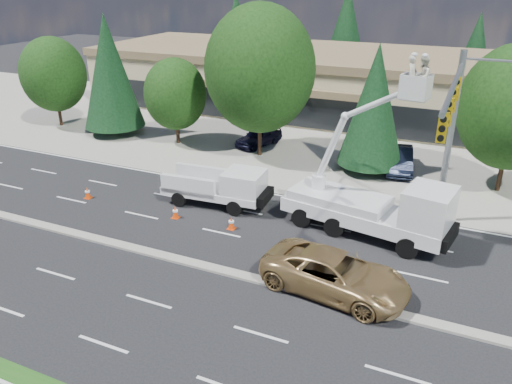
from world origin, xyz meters
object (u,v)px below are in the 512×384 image
at_px(utility_pickup, 221,190).
at_px(bucket_truck, 378,202).
at_px(signal_mast, 451,122).
at_px(minivan, 335,274).

bearing_deg(utility_pickup, bucket_truck, -4.74).
xyz_separation_m(signal_mast, utility_pickup, (-11.59, -0.83, -5.13)).
relative_size(bucket_truck, minivan, 1.48).
bearing_deg(utility_pickup, signal_mast, 0.18).
relative_size(utility_pickup, minivan, 0.96).
distance_m(signal_mast, minivan, 8.91).
height_order(bucket_truck, minivan, bucket_truck).
bearing_deg(bucket_truck, signal_mast, 29.03).
bearing_deg(utility_pickup, minivan, -38.03).
height_order(utility_pickup, bucket_truck, bucket_truck).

